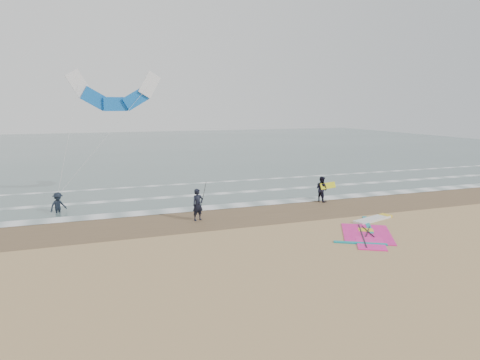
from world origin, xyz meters
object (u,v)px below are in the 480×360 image
object	(u,v)px
windsurf_rig	(370,230)
person_walking	(322,189)
person_wading	(58,200)
person_standing	(198,205)
surf_kite	(115,94)

from	to	relation	value
windsurf_rig	person_walking	size ratio (longest dim) A/B	3.32
person_wading	person_standing	bearing A→B (deg)	-67.91
person_walking	surf_kite	xyz separation A→B (m)	(-12.16, 5.47, 6.02)
person_standing	person_walking	size ratio (longest dim) A/B	1.05
person_wading	surf_kite	distance (m)	7.68
person_standing	surf_kite	bearing A→B (deg)	98.93
windsurf_rig	person_walking	bearing A→B (deg)	80.83
windsurf_rig	person_walking	distance (m)	6.61
windsurf_rig	person_standing	world-z (taller)	person_standing
windsurf_rig	person_wading	distance (m)	17.32
person_standing	person_walking	bearing A→B (deg)	-5.54
person_standing	surf_kite	xyz separation A→B (m)	(-3.53, 7.23, 5.98)
person_standing	person_walking	distance (m)	8.81
windsurf_rig	person_wading	size ratio (longest dim) A/B	3.51
windsurf_rig	person_standing	distance (m)	8.97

